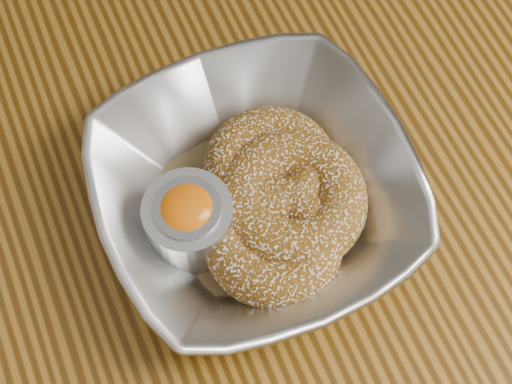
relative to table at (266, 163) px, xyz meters
name	(u,v)px	position (x,y,z in m)	size (l,w,h in m)	color
ground_plane	(261,346)	(0.00, 0.00, -0.65)	(4.00, 4.00, 0.00)	#565659
table	(266,163)	(0.00, 0.00, 0.00)	(1.20, 0.80, 0.75)	brown
serving_bowl	(256,194)	(-0.04, -0.08, 0.13)	(0.22, 0.22, 0.05)	#B6B8BD
parchment	(256,205)	(-0.04, -0.08, 0.11)	(0.14, 0.14, 0.00)	brown
donut_back	(270,167)	(-0.03, -0.06, 0.13)	(0.10, 0.10, 0.03)	brown
donut_front	(274,241)	(-0.05, -0.12, 0.13)	(0.10, 0.10, 0.03)	brown
donut_extra	(290,200)	(-0.02, -0.09, 0.13)	(0.11, 0.11, 0.04)	brown
ramekin	(189,220)	(-0.09, -0.08, 0.13)	(0.06, 0.06, 0.05)	#B6B8BD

